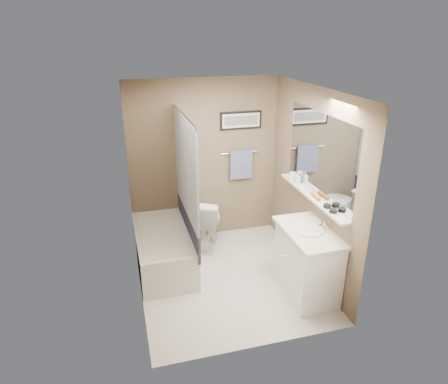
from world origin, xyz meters
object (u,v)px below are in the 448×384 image
object	(u,v)px
glass_jar	(292,176)
soap_bottle	(297,178)
vanity	(307,263)
candle_bowl_far	(327,206)
bathtub	(163,248)
hair_brush_front	(315,196)
toilet	(206,221)
candle_bowl_near	(333,211)

from	to	relation	value
glass_jar	soap_bottle	xyz separation A→B (m)	(0.00, -0.15, 0.02)
glass_jar	vanity	bearing A→B (deg)	-101.02
candle_bowl_far	bathtub	bearing A→B (deg)	149.06
hair_brush_front	glass_jar	size ratio (longest dim) A/B	2.20
hair_brush_front	glass_jar	xyz separation A→B (m)	(0.00, 0.67, 0.03)
toilet	hair_brush_front	size ratio (longest dim) A/B	3.53
bathtub	candle_bowl_near	world-z (taller)	candle_bowl_near
glass_jar	soap_bottle	bearing A→B (deg)	-90.00
glass_jar	candle_bowl_near	bearing A→B (deg)	-90.00
toilet	soap_bottle	distance (m)	1.50
candle_bowl_near	hair_brush_front	bearing A→B (deg)	90.00
glass_jar	candle_bowl_far	bearing A→B (deg)	-90.00
bathtub	glass_jar	distance (m)	2.01
soap_bottle	vanity	bearing A→B (deg)	-102.99
toilet	glass_jar	xyz separation A→B (m)	(1.10, -0.49, 0.78)
hair_brush_front	soap_bottle	xyz separation A→B (m)	(0.00, 0.52, 0.05)
bathtub	toilet	size ratio (longest dim) A/B	1.93
toilet	hair_brush_front	bearing A→B (deg)	155.64
bathtub	candle_bowl_near	xyz separation A→B (m)	(1.79, -1.20, 0.89)
candle_bowl_far	vanity	bearing A→B (deg)	178.37
bathtub	vanity	xyz separation A→B (m)	(1.60, -1.06, 0.15)
hair_brush_front	glass_jar	world-z (taller)	glass_jar
toilet	vanity	xyz separation A→B (m)	(0.92, -1.44, 0.01)
toilet	candle_bowl_far	distance (m)	1.96
bathtub	hair_brush_front	xyz separation A→B (m)	(1.79, -0.78, 0.89)
vanity	hair_brush_front	distance (m)	0.81
bathtub	hair_brush_front	bearing A→B (deg)	-24.22
toilet	vanity	world-z (taller)	vanity
bathtub	candle_bowl_near	size ratio (longest dim) A/B	16.67
candle_bowl_near	glass_jar	bearing A→B (deg)	90.00
soap_bottle	candle_bowl_far	bearing A→B (deg)	-90.00
bathtub	candle_bowl_far	bearing A→B (deg)	-31.54
toilet	candle_bowl_far	size ratio (longest dim) A/B	8.63
toilet	candle_bowl_far	bearing A→B (deg)	149.32
vanity	hair_brush_front	world-z (taller)	hair_brush_front
candle_bowl_near	soap_bottle	bearing A→B (deg)	90.00
candle_bowl_near	toilet	bearing A→B (deg)	124.89
bathtub	vanity	distance (m)	1.93
vanity	hair_brush_front	size ratio (longest dim) A/B	4.09
candle_bowl_near	glass_jar	xyz separation A→B (m)	(0.00, 1.09, 0.03)
vanity	glass_jar	distance (m)	1.23
vanity	glass_jar	xyz separation A→B (m)	(0.19, 0.95, 0.77)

